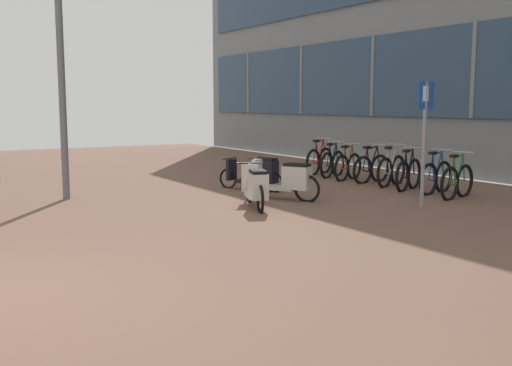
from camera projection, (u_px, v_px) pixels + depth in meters
name	position (u px, v px, depth m)	size (l,w,h in m)	color
ground	(100.00, 284.00, 6.47)	(21.00, 40.00, 0.13)	#2A3130
bicycle_rack_00	(457.00, 182.00, 12.16)	(1.33, 0.47, 0.98)	black
bicycle_rack_01	(436.00, 177.00, 12.83)	(1.33, 0.47, 0.99)	black
bicycle_rack_02	(408.00, 174.00, 13.36)	(1.29, 0.59, 0.99)	black
bicycle_rack_03	(391.00, 171.00, 14.02)	(1.36, 0.57, 1.01)	black
bicycle_rack_04	(371.00, 169.00, 14.61)	(1.35, 0.48, 0.97)	black
bicycle_rack_05	(348.00, 167.00, 15.12)	(1.25, 0.54, 0.95)	black
bicycle_rack_06	(332.00, 164.00, 15.73)	(1.24, 0.60, 0.97)	black
bicycle_rack_07	(319.00, 161.00, 16.37)	(1.34, 0.64, 1.03)	black
scooter_near	(257.00, 173.00, 13.23)	(0.90, 1.55, 0.76)	black
scooter_mid	(256.00, 187.00, 10.99)	(0.82, 1.63, 0.81)	black
scooter_far	(286.00, 180.00, 11.97)	(0.97, 1.60, 0.85)	black
parking_sign	(424.00, 130.00, 11.03)	(0.40, 0.07, 2.32)	gray
lamp_post	(59.00, 14.00, 11.62)	(0.20, 0.52, 6.64)	slate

